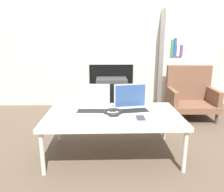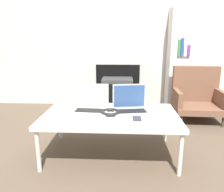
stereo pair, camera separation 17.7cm
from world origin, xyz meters
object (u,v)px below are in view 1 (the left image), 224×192
laptop_right (132,105)px  phone (140,118)px  laptop_left (92,105)px  headphones (113,112)px  tv (112,94)px  armchair (190,94)px

laptop_right → phone: laptop_right is taller
laptop_left → laptop_right: same height
laptop_left → headphones: bearing=-21.5°
tv → armchair: bearing=-20.0°
phone → armchair: (0.90, 1.18, -0.08)m
laptop_right → headphones: (-0.19, -0.09, -0.04)m
headphones → armchair: size_ratio=0.25×
laptop_left → armchair: armchair is taller
laptop_right → phone: size_ratio=2.69×
tv → armchair: (1.11, -0.41, 0.09)m
headphones → tv: bearing=89.1°
armchair → tv: bearing=161.9°
headphones → phone: (0.24, -0.12, -0.01)m
tv → armchair: size_ratio=0.68×
laptop_left → laptop_right: (0.38, -0.00, 0.00)m
laptop_left → phone: (0.43, -0.21, -0.05)m
phone → tv: tv is taller
tv → laptop_left: bearing=-99.1°
armchair → headphones: bearing=-134.9°
laptop_right → phone: bearing=-86.0°
phone → tv: 1.61m
laptop_right → tv: bearing=87.2°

